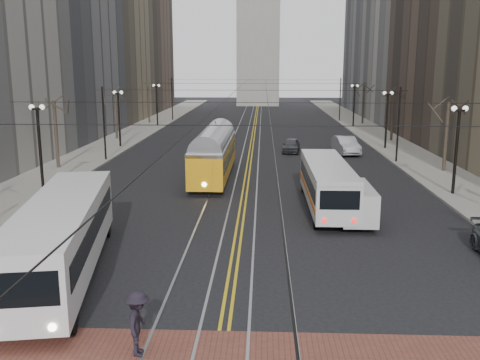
# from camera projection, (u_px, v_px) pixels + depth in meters

# --- Properties ---
(ground) EXTENTS (260.00, 260.00, 0.00)m
(ground) POSITION_uv_depth(u_px,v_px,m) (226.00, 317.00, 18.14)
(ground) COLOR black
(ground) RESTS_ON ground
(sidewalk_left) EXTENTS (5.00, 140.00, 0.15)m
(sidewalk_left) POSITION_uv_depth(u_px,v_px,m) (125.00, 138.00, 62.72)
(sidewalk_left) COLOR gray
(sidewalk_left) RESTS_ON ground
(sidewalk_right) EXTENTS (5.00, 140.00, 0.15)m
(sidewalk_right) POSITION_uv_depth(u_px,v_px,m) (383.00, 139.00, 61.46)
(sidewalk_right) COLOR gray
(sidewalk_right) RESTS_ON ground
(streetcar_rails) EXTENTS (4.80, 130.00, 0.02)m
(streetcar_rails) POSITION_uv_depth(u_px,v_px,m) (253.00, 139.00, 62.10)
(streetcar_rails) COLOR gray
(streetcar_rails) RESTS_ON ground
(centre_lines) EXTENTS (0.42, 130.00, 0.01)m
(centre_lines) POSITION_uv_depth(u_px,v_px,m) (253.00, 139.00, 62.10)
(centre_lines) COLOR gold
(centre_lines) RESTS_ON ground
(building_left_far) EXTENTS (16.00, 20.00, 40.00)m
(building_left_far) POSITION_uv_depth(u_px,v_px,m) (120.00, 2.00, 99.07)
(building_left_far) COLOR brown
(building_left_far) RESTS_ON ground
(building_right_far) EXTENTS (16.00, 20.00, 40.00)m
(building_right_far) POSITION_uv_depth(u_px,v_px,m) (398.00, 0.00, 96.91)
(building_right_far) COLOR slate
(building_right_far) RESTS_ON ground
(lamp_posts) EXTENTS (27.60, 57.20, 5.60)m
(lamp_posts) POSITION_uv_depth(u_px,v_px,m) (249.00, 132.00, 45.64)
(lamp_posts) COLOR black
(lamp_posts) RESTS_ON ground
(street_trees) EXTENTS (31.68, 53.28, 5.60)m
(street_trees) POSITION_uv_depth(u_px,v_px,m) (251.00, 124.00, 51.99)
(street_trees) COLOR #382D23
(street_trees) RESTS_ON ground
(trolley_wires) EXTENTS (25.96, 120.00, 6.60)m
(trolley_wires) POSITION_uv_depth(u_px,v_px,m) (251.00, 115.00, 51.38)
(trolley_wires) COLOR black
(trolley_wires) RESTS_ON ground
(transit_bus) EXTENTS (4.68, 12.68, 3.10)m
(transit_bus) POSITION_uv_depth(u_px,v_px,m) (63.00, 239.00, 21.39)
(transit_bus) COLOR white
(transit_bus) RESTS_ON ground
(streetcar) EXTENTS (2.50, 12.95, 3.05)m
(streetcar) POSITION_uv_depth(u_px,v_px,m) (214.00, 158.00, 40.48)
(streetcar) COLOR #FCAD16
(streetcar) RESTS_ON ground
(rear_bus) EXTENTS (2.36, 10.64, 2.77)m
(rear_bus) POSITION_uv_depth(u_px,v_px,m) (327.00, 186.00, 31.68)
(rear_bus) COLOR silver
(rear_bus) RESTS_ON ground
(cargo_van) EXTENTS (1.81, 4.63, 2.04)m
(cargo_van) POSITION_uv_depth(u_px,v_px,m) (355.00, 205.00, 28.81)
(cargo_van) COLOR silver
(cargo_van) RESTS_ON ground
(sedan_grey) EXTENTS (2.03, 4.15, 1.36)m
(sedan_grey) POSITION_uv_depth(u_px,v_px,m) (291.00, 145.00, 52.76)
(sedan_grey) COLOR #383A3E
(sedan_grey) RESTS_ON ground
(sedan_silver) EXTENTS (2.38, 5.24, 1.67)m
(sedan_silver) POSITION_uv_depth(u_px,v_px,m) (346.00, 145.00, 51.75)
(sedan_silver) COLOR #B1B2B9
(sedan_silver) RESTS_ON ground
(pedestrian_d) EXTENTS (0.80, 1.32, 1.98)m
(pedestrian_d) POSITION_uv_depth(u_px,v_px,m) (138.00, 323.00, 15.58)
(pedestrian_d) COLOR black
(pedestrian_d) RESTS_ON crosswalk_band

